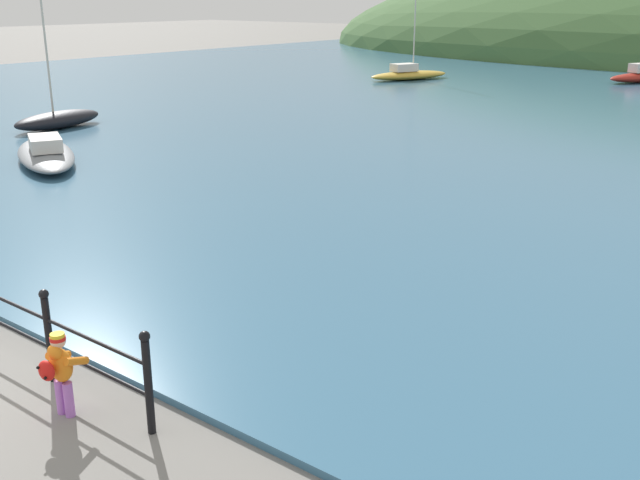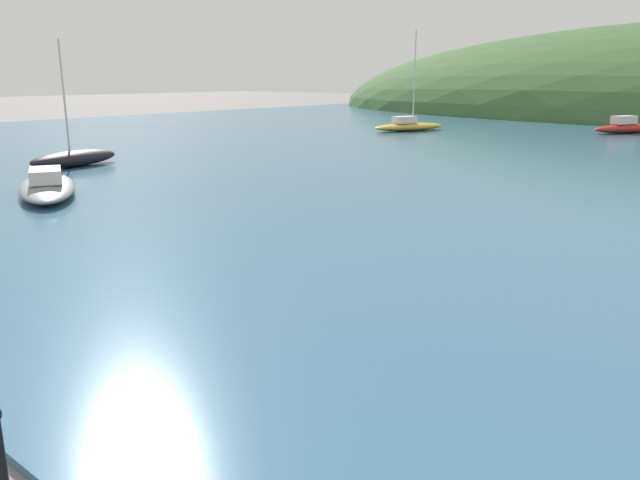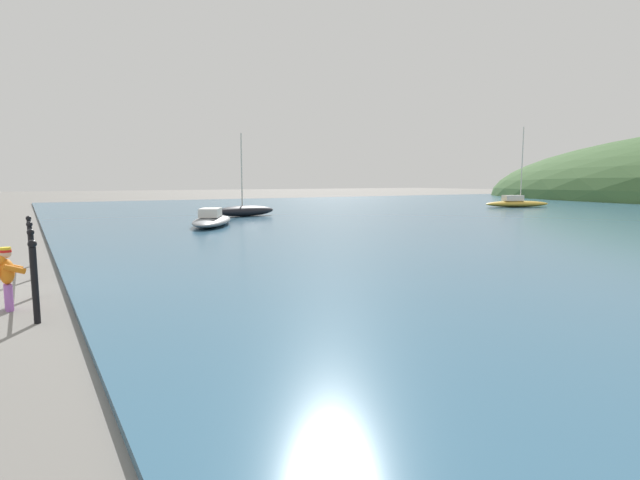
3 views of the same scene
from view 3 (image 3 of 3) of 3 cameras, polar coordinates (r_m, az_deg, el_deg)
iron_railing at (r=10.92m, az=-30.08°, el=-1.44°), size 5.69×0.12×1.21m
child_in_coat at (r=9.21m, az=-32.30°, el=-3.17°), size 0.42×0.55×1.00m
boat_red_dinghy at (r=39.76m, az=21.55°, el=3.97°), size 3.19×5.08×5.84m
boat_green_fishing at (r=22.07m, az=-12.26°, el=2.26°), size 5.06×3.58×0.77m
boat_white_sailboat at (r=27.63m, az=-8.55°, el=3.34°), size 1.66×3.67×4.47m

